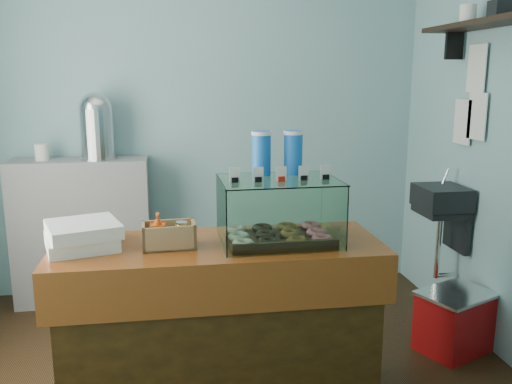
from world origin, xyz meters
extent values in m
plane|color=black|center=(0.00, 0.00, 0.00)|extent=(3.50, 3.50, 0.00)
cube|color=#7AAAB2|center=(0.00, 1.50, 1.40)|extent=(3.50, 0.04, 2.80)
cube|color=#7AAAB2|center=(0.00, -1.50, 1.40)|extent=(3.50, 0.04, 2.80)
cube|color=black|center=(1.58, 0.55, 0.90)|extent=(0.30, 0.35, 0.15)
cube|color=black|center=(1.71, 0.55, 0.70)|extent=(0.04, 0.30, 0.35)
cylinder|color=silver|center=(1.65, 0.65, 1.02)|extent=(0.02, 0.02, 0.12)
cylinder|color=silver|center=(1.58, 0.55, 0.55)|extent=(0.04, 0.04, 0.45)
cube|color=black|center=(1.60, 0.30, 2.00)|extent=(0.25, 1.00, 0.03)
cube|color=black|center=(1.67, 0.70, 1.90)|extent=(0.12, 0.03, 0.18)
cube|color=white|center=(1.73, 0.45, 1.45)|extent=(0.01, 0.21, 0.30)
cube|color=white|center=(1.73, 0.62, 1.40)|extent=(0.01, 0.21, 0.30)
cube|color=white|center=(1.73, 0.50, 1.75)|extent=(0.01, 0.21, 0.30)
cube|color=#462B0D|center=(0.00, -0.25, 0.42)|extent=(1.50, 0.56, 0.84)
cube|color=#4B1C0A|center=(0.00, -0.25, 0.87)|extent=(1.60, 0.60, 0.06)
cube|color=#4B1C0A|center=(0.00, -0.53, 0.75)|extent=(1.60, 0.04, 0.18)
cube|color=gray|center=(-0.90, 1.32, 0.55)|extent=(1.00, 0.32, 1.10)
cube|color=#351A0F|center=(0.30, -0.26, 0.91)|extent=(0.51, 0.37, 0.02)
torus|color=beige|center=(0.10, -0.38, 0.94)|extent=(0.10, 0.10, 0.03)
torus|color=black|center=(0.23, -0.38, 0.94)|extent=(0.10, 0.10, 0.03)
torus|color=brown|center=(0.36, -0.38, 0.94)|extent=(0.10, 0.10, 0.03)
torus|color=#E56C7D|center=(0.49, -0.38, 0.94)|extent=(0.10, 0.10, 0.03)
torus|color=beige|center=(0.10, -0.26, 0.94)|extent=(0.10, 0.10, 0.03)
torus|color=black|center=(0.23, -0.26, 0.94)|extent=(0.10, 0.10, 0.03)
torus|color=brown|center=(0.36, -0.26, 0.94)|extent=(0.10, 0.10, 0.03)
torus|color=#E56C7D|center=(0.49, -0.26, 0.94)|extent=(0.10, 0.10, 0.03)
torus|color=beige|center=(0.10, -0.14, 0.94)|extent=(0.10, 0.10, 0.03)
torus|color=black|center=(0.23, -0.14, 0.94)|extent=(0.10, 0.10, 0.03)
torus|color=brown|center=(0.36, -0.14, 0.94)|extent=(0.10, 0.10, 0.03)
torus|color=#E56C7D|center=(0.49, -0.14, 0.94)|extent=(0.10, 0.10, 0.03)
cube|color=white|center=(0.30, -0.46, 1.05)|extent=(0.56, 0.02, 0.31)
cube|color=white|center=(0.29, -0.05, 1.05)|extent=(0.56, 0.02, 0.31)
cube|color=white|center=(0.01, -0.26, 1.05)|extent=(0.01, 0.41, 0.31)
cube|color=white|center=(0.58, -0.25, 1.05)|extent=(0.01, 0.41, 0.31)
cube|color=white|center=(0.30, -0.26, 1.21)|extent=(0.58, 0.43, 0.01)
cube|color=white|center=(0.08, -0.31, 1.25)|extent=(0.05, 0.00, 0.07)
cube|color=black|center=(0.08, -0.31, 1.22)|extent=(0.03, 0.02, 0.02)
cube|color=white|center=(0.19, -0.31, 1.25)|extent=(0.05, 0.00, 0.07)
cube|color=black|center=(0.19, -0.31, 1.22)|extent=(0.03, 0.02, 0.02)
cube|color=white|center=(0.30, -0.31, 1.25)|extent=(0.05, 0.00, 0.07)
cube|color=red|center=(0.30, -0.31, 1.22)|extent=(0.03, 0.02, 0.02)
cube|color=white|center=(0.41, -0.31, 1.25)|extent=(0.05, 0.00, 0.07)
cube|color=black|center=(0.41, -0.31, 1.22)|extent=(0.03, 0.02, 0.02)
cube|color=white|center=(0.52, -0.30, 1.25)|extent=(0.05, 0.00, 0.07)
cube|color=black|center=(0.52, -0.30, 1.22)|extent=(0.03, 0.02, 0.02)
cylinder|color=blue|center=(0.23, -0.13, 1.32)|extent=(0.09, 0.09, 0.22)
cylinder|color=white|center=(0.23, -0.13, 1.42)|extent=(0.10, 0.10, 0.02)
cylinder|color=blue|center=(0.40, -0.12, 1.32)|extent=(0.09, 0.09, 0.22)
cylinder|color=white|center=(0.40, -0.12, 1.42)|extent=(0.10, 0.10, 0.02)
cube|color=#AA8455|center=(-0.24, -0.28, 0.91)|extent=(0.26, 0.17, 0.01)
cube|color=#AA8455|center=(-0.23, -0.35, 0.96)|extent=(0.25, 0.03, 0.12)
cube|color=#AA8455|center=(-0.24, -0.21, 0.96)|extent=(0.25, 0.03, 0.12)
cube|color=#AA8455|center=(-0.36, -0.29, 0.96)|extent=(0.02, 0.15, 0.12)
cube|color=#AA8455|center=(-0.12, -0.27, 0.96)|extent=(0.02, 0.15, 0.12)
imported|color=#DA5514|center=(-0.29, -0.28, 0.99)|extent=(0.08, 0.08, 0.16)
cylinder|color=#4C9027|center=(-0.18, -0.27, 0.96)|extent=(0.06, 0.06, 0.10)
cylinder|color=silver|center=(-0.18, -0.27, 1.02)|extent=(0.05, 0.05, 0.01)
cube|color=white|center=(-0.65, -0.22, 0.93)|extent=(0.39, 0.39, 0.06)
cube|color=white|center=(-0.64, -0.23, 0.99)|extent=(0.40, 0.40, 0.06)
cylinder|color=silver|center=(-0.75, 1.31, 1.10)|extent=(0.27, 0.27, 0.01)
cylinder|color=silver|center=(-0.75, 1.31, 1.29)|extent=(0.24, 0.24, 0.36)
sphere|color=silver|center=(-0.75, 1.31, 1.47)|extent=(0.24, 0.24, 0.24)
cube|color=#B20E10|center=(1.51, 0.14, 0.18)|extent=(0.51, 0.46, 0.37)
cube|color=silver|center=(1.51, 0.14, 0.38)|extent=(0.54, 0.49, 0.02)
camera|label=1|loc=(-0.21, -2.78, 1.70)|focal=38.00mm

